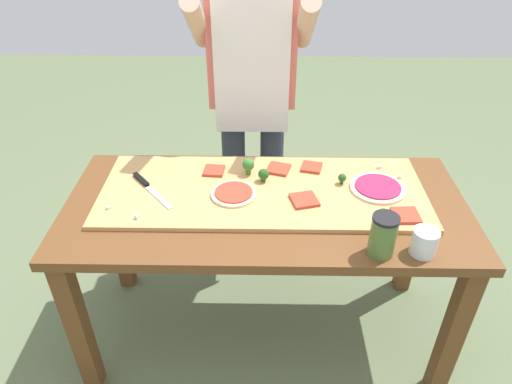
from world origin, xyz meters
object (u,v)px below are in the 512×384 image
at_px(pizza_slice_near_right, 311,167).
at_px(broccoli_floret_back_left, 264,175).
at_px(pizza_slice_far_right, 278,169).
at_px(cheese_crumble_a, 380,167).
at_px(flour_cup, 424,243).
at_px(cheese_crumble_b, 137,216).
at_px(broccoli_floret_back_mid, 342,178).
at_px(cook_center, 252,82).
at_px(pizza_slice_center, 214,171).
at_px(cheese_crumble_c, 109,208).
at_px(cheese_crumble_d, 400,177).
at_px(broccoli_floret_front_right, 248,165).
at_px(sauce_jar, 383,236).
at_px(pizza_whole_tomato_red, 234,193).
at_px(pizza_whole_beet_magenta, 378,188).
at_px(broccoli_floret_front_mid, 383,215).
at_px(pizza_slice_far_left, 304,200).
at_px(prep_table, 266,224).
at_px(pizza_slice_near_left, 406,215).
at_px(chefs_knife, 147,185).

xyz_separation_m(pizza_slice_near_right, broccoli_floret_back_left, (-0.21, -0.10, 0.03)).
height_order(pizza_slice_far_right, cheese_crumble_a, cheese_crumble_a).
bearing_deg(flour_cup, cheese_crumble_b, 171.42).
distance_m(broccoli_floret_back_mid, cook_center, 0.67).
relative_size(pizza_slice_center, cheese_crumble_c, 6.96).
bearing_deg(cheese_crumble_d, broccoli_floret_back_mid, -169.16).
height_order(cheese_crumble_a, cheese_crumble_d, cheese_crumble_a).
bearing_deg(broccoli_floret_front_right, broccoli_floret_back_left, -39.71).
bearing_deg(broccoli_floret_back_mid, sauce_jar, -78.95).
bearing_deg(pizza_slice_far_right, cheese_crumble_a, 2.72).
relative_size(pizza_whole_tomato_red, broccoli_floret_front_right, 2.53).
distance_m(pizza_slice_far_right, cheese_crumble_d, 0.51).
distance_m(pizza_whole_beet_magenta, broccoli_floret_front_right, 0.53).
bearing_deg(broccoli_floret_front_mid, cheese_crumble_c, 176.34).
bearing_deg(flour_cup, pizza_slice_near_right, 123.27).
distance_m(cheese_crumble_d, cook_center, 0.81).
bearing_deg(broccoli_floret_front_mid, pizza_whole_beet_magenta, 82.65).
bearing_deg(pizza_slice_far_left, prep_table, 174.82).
height_order(pizza_slice_near_right, cheese_crumble_a, cheese_crumble_a).
bearing_deg(cook_center, pizza_whole_beet_magenta, -47.15).
xyz_separation_m(pizza_whole_beet_magenta, broccoli_floret_front_mid, (-0.03, -0.21, 0.03)).
relative_size(pizza_slice_far_left, pizza_slice_center, 1.16).
xyz_separation_m(broccoli_floret_back_left, broccoli_floret_front_right, (-0.06, 0.05, 0.01)).
distance_m(pizza_whole_beet_magenta, pizza_slice_far_right, 0.42).
height_order(pizza_slice_far_left, pizza_slice_near_left, same).
relative_size(pizza_slice_near_right, broccoli_floret_back_left, 1.49).
xyz_separation_m(pizza_whole_tomato_red, pizza_slice_center, (-0.09, 0.17, -0.00)).
relative_size(chefs_knife, pizza_slice_near_right, 2.89).
distance_m(pizza_slice_far_left, broccoli_floret_front_mid, 0.30).
xyz_separation_m(pizza_slice_center, pizza_slice_far_right, (0.27, 0.02, 0.00)).
distance_m(pizza_whole_tomato_red, broccoli_floret_back_mid, 0.44).
xyz_separation_m(pizza_slice_center, cook_center, (0.15, 0.44, 0.22)).
relative_size(pizza_slice_center, cheese_crumble_d, 6.39).
bearing_deg(pizza_slice_near_right, pizza_whole_beet_magenta, -31.29).
bearing_deg(broccoli_floret_back_left, cook_center, 96.43).
bearing_deg(flour_cup, sauce_jar, -178.31).
xyz_separation_m(broccoli_floret_front_right, broccoli_floret_front_mid, (0.49, -0.32, -0.01)).
height_order(pizza_slice_far_right, broccoli_floret_back_left, broccoli_floret_back_left).
distance_m(pizza_slice_far_right, broccoli_floret_back_left, 0.11).
relative_size(pizza_slice_near_right, broccoli_floret_back_mid, 1.82).
distance_m(cheese_crumble_c, flour_cup, 1.14).
xyz_separation_m(pizza_whole_beet_magenta, pizza_slice_near_left, (0.07, -0.18, -0.00)).
relative_size(pizza_slice_center, sauce_jar, 0.54).
xyz_separation_m(chefs_knife, pizza_whole_beet_magenta, (0.93, -0.00, 0.00)).
bearing_deg(pizza_whole_tomato_red, broccoli_floret_front_mid, -16.75).
height_order(pizza_slice_near_right, cheese_crumble_c, same).
bearing_deg(cook_center, cheese_crumble_b, -118.13).
bearing_deg(prep_table, flour_cup, -27.98).
bearing_deg(pizza_whole_tomato_red, sauce_jar, -31.20).
bearing_deg(cheese_crumble_b, broccoli_floret_back_left, 28.99).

